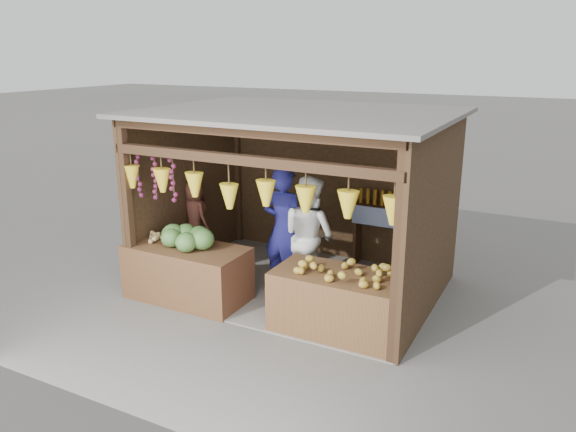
% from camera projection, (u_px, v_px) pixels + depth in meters
% --- Properties ---
extents(ground, '(80.00, 80.00, 0.00)m').
position_uv_depth(ground, '(297.00, 286.00, 8.58)').
color(ground, '#514F49').
rests_on(ground, ground).
extents(stall_structure, '(4.30, 3.30, 2.66)m').
position_uv_depth(stall_structure, '(295.00, 180.00, 8.08)').
color(stall_structure, slate).
rests_on(stall_structure, ground).
extents(back_shelf, '(1.25, 0.32, 1.32)m').
position_uv_depth(back_shelf, '(392.00, 219.00, 8.96)').
color(back_shelf, '#382314').
rests_on(back_shelf, ground).
extents(counter_left, '(1.75, 0.85, 0.79)m').
position_uv_depth(counter_left, '(187.00, 273.00, 8.06)').
color(counter_left, '#512D1B').
rests_on(counter_left, ground).
extents(counter_right, '(1.67, 0.85, 0.79)m').
position_uv_depth(counter_right, '(339.00, 303.00, 7.08)').
color(counter_right, '#4E2D1A').
rests_on(counter_right, ground).
extents(stool, '(0.34, 0.34, 0.32)m').
position_uv_depth(stool, '(197.00, 258.00, 9.31)').
color(stool, black).
rests_on(stool, ground).
extents(man_standing, '(0.73, 0.51, 1.89)m').
position_uv_depth(man_standing, '(284.00, 229.00, 8.21)').
color(man_standing, '#171655').
rests_on(man_standing, ground).
extents(woman_standing, '(1.04, 0.93, 1.78)m').
position_uv_depth(woman_standing, '(309.00, 235.00, 8.13)').
color(woman_standing, white).
rests_on(woman_standing, ground).
extents(vendor_seated, '(0.65, 0.54, 1.14)m').
position_uv_depth(vendor_seated, '(195.00, 215.00, 9.10)').
color(vendor_seated, brown).
rests_on(vendor_seated, stool).
extents(melon_pile, '(1.00, 0.50, 0.32)m').
position_uv_depth(melon_pile, '(184.00, 236.00, 7.92)').
color(melon_pile, '#134817').
rests_on(melon_pile, counter_left).
extents(tanfruit_pile, '(0.34, 0.40, 0.13)m').
position_uv_depth(tanfruit_pile, '(153.00, 237.00, 8.17)').
color(tanfruit_pile, '#A6844C').
rests_on(tanfruit_pile, counter_left).
extents(mango_pile, '(1.40, 0.64, 0.22)m').
position_uv_depth(mango_pile, '(344.00, 268.00, 6.86)').
color(mango_pile, '#C75B1A').
rests_on(mango_pile, counter_right).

